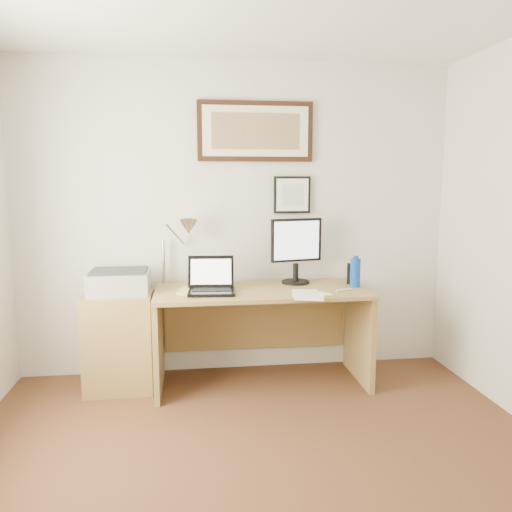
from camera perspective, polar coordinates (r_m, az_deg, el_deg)
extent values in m
cube|color=silver|center=(4.06, -2.21, 4.16)|extent=(3.50, 0.02, 2.50)
cube|color=olive|center=(3.94, -15.32, -9.43)|extent=(0.50, 0.40, 0.73)
cylinder|color=#0D3DAB|center=(3.93, 11.28, -1.87)|extent=(0.08, 0.08, 0.22)
cylinder|color=#0D3DAB|center=(3.91, 11.33, -0.11)|extent=(0.04, 0.04, 0.02)
cube|color=black|center=(4.04, 10.87, -1.99)|extent=(0.09, 0.08, 0.16)
cube|color=white|center=(3.59, 6.15, -4.54)|extent=(0.28, 0.34, 0.00)
cube|color=white|center=(3.65, 5.68, -4.27)|extent=(0.24, 0.31, 0.00)
cube|color=#FFF278|center=(3.62, 7.98, -4.37)|extent=(0.08, 0.08, 0.01)
cylinder|color=silver|center=(3.78, 10.02, -3.83)|extent=(0.14, 0.06, 0.02)
imported|color=#D9BC66|center=(3.73, -8.74, -3.94)|extent=(0.22, 0.27, 0.02)
cube|color=olive|center=(3.79, 0.62, -4.02)|extent=(1.60, 0.70, 0.03)
cube|color=olive|center=(3.86, -11.09, -9.72)|extent=(0.04, 0.65, 0.72)
cube|color=olive|center=(4.07, 11.68, -8.79)|extent=(0.04, 0.65, 0.72)
cube|color=olive|center=(4.18, -0.03, -6.86)|extent=(1.50, 0.03, 0.55)
cube|color=black|center=(3.65, -5.06, -4.13)|extent=(0.36, 0.27, 0.02)
cube|color=black|center=(3.67, -5.08, -3.81)|extent=(0.29, 0.15, 0.00)
cube|color=black|center=(3.75, -5.17, -1.77)|extent=(0.35, 0.10, 0.23)
cube|color=white|center=(3.74, -5.17, -1.80)|extent=(0.30, 0.08, 0.18)
cylinder|color=black|center=(4.01, 4.54, -2.97)|extent=(0.22, 0.22, 0.02)
cylinder|color=black|center=(4.00, 4.55, -1.85)|extent=(0.04, 0.04, 0.14)
cube|color=black|center=(3.95, 4.63, 1.83)|extent=(0.42, 0.12, 0.34)
cube|color=silver|center=(3.93, 4.69, 1.80)|extent=(0.37, 0.08, 0.30)
cube|color=#9D9DA0|center=(3.86, -15.34, -2.96)|extent=(0.44, 0.34, 0.16)
cube|color=#2F2F2F|center=(3.85, -15.39, -1.64)|extent=(0.40, 0.30, 0.02)
cylinder|color=silver|center=(4.01, -10.50, -0.64)|extent=(0.02, 0.02, 0.36)
cylinder|color=silver|center=(3.92, -9.17, 2.43)|extent=(0.15, 0.23, 0.19)
cone|color=silver|center=(3.85, -7.72, 3.25)|extent=(0.16, 0.18, 0.15)
cube|color=black|center=(4.06, -0.06, 14.06)|extent=(0.92, 0.03, 0.47)
cube|color=#F2EBCB|center=(4.04, -0.02, 14.08)|extent=(0.84, 0.01, 0.39)
cube|color=#7B6247|center=(4.04, -0.02, 14.09)|extent=(0.70, 0.00, 0.28)
cube|color=black|center=(4.09, 4.14, 6.98)|extent=(0.30, 0.02, 0.30)
cube|color=white|center=(4.08, 4.18, 6.98)|extent=(0.26, 0.00, 0.26)
cube|color=silver|center=(4.07, 4.20, 6.98)|extent=(0.17, 0.00, 0.17)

